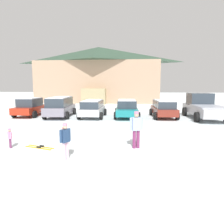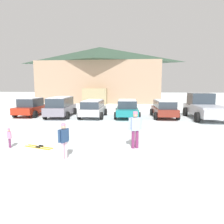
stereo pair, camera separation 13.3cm
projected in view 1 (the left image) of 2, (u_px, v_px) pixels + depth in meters
name	position (u px, v px, depth m)	size (l,w,h in m)	color
ground	(47.00, 187.00, 5.58)	(160.00, 160.00, 0.00)	white
ski_lodge	(99.00, 74.00, 35.05)	(20.89, 10.90, 9.46)	tan
parked_red_sedan	(31.00, 107.00, 18.70)	(2.17, 4.23, 1.70)	#B32916
parked_grey_wagon	(60.00, 106.00, 18.07)	(2.48, 4.80, 1.81)	gray
parked_silver_wagon	(93.00, 108.00, 17.78)	(2.17, 4.11, 1.54)	silver
parked_teal_hatchback	(127.00, 108.00, 17.96)	(2.37, 4.85, 1.58)	teal
parked_maroon_van	(164.00, 108.00, 17.66)	(2.24, 4.11, 1.55)	maroon
pickup_truck	(203.00, 107.00, 17.15)	(2.62, 5.64, 2.15)	#BABBC2
skier_child_in_pink_snowsuit	(10.00, 137.00, 9.01)	(0.27, 0.24, 0.89)	#74355D
skier_adult_in_blue_parka	(136.00, 128.00, 8.94)	(0.59, 0.36, 1.67)	#7D2E5D
skier_child_in_red_jacket	(64.00, 134.00, 9.29)	(0.23, 0.37, 1.05)	#9EABC2
skier_teen_in_navy_coat	(65.00, 139.00, 7.54)	(0.34, 0.47, 1.41)	silver
pair_of_skis	(40.00, 147.00, 9.11)	(1.48, 0.69, 0.08)	gold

